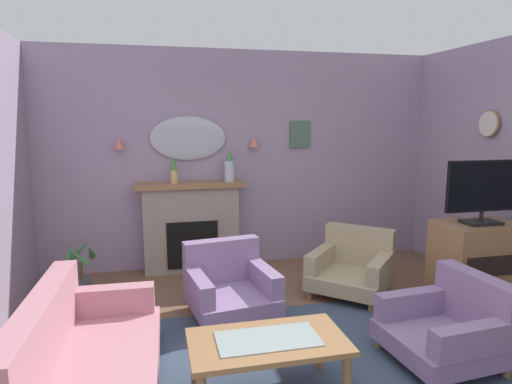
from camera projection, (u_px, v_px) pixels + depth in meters
wall_back at (243, 159)px, 5.90m from camera, size 6.21×0.10×2.84m
patterned_rug at (315, 372)px, 3.43m from camera, size 3.20×2.40×0.01m
fireplace at (191, 228)px, 5.66m from camera, size 1.36×0.36×1.16m
mantel_vase_centre at (174, 169)px, 5.46m from camera, size 0.10×0.10×0.33m
mantel_vase_left at (229, 167)px, 5.62m from camera, size 0.13×0.13×0.43m
wall_mirror at (188, 138)px, 5.61m from camera, size 0.96×0.06×0.56m
wall_sconce_left at (119, 143)px, 5.38m from camera, size 0.14×0.14×0.14m
wall_sconce_right at (254, 142)px, 5.76m from camera, size 0.14×0.14×0.14m
wall_clock at (489, 124)px, 5.00m from camera, size 0.04×0.31×0.31m
framed_picture at (300, 134)px, 5.95m from camera, size 0.28×0.03×0.36m
coffee_table at (268, 347)px, 3.07m from camera, size 1.10×0.60×0.45m
floral_couch at (80, 357)px, 3.05m from camera, size 0.91×1.74×0.76m
armchair_beside_couch at (451, 326)px, 3.55m from camera, size 0.88×0.88×0.71m
armchair_near_fireplace at (353, 266)px, 4.99m from camera, size 1.14×1.15×0.71m
armchair_by_coffee_table at (229, 284)px, 4.43m from camera, size 0.92×0.93×0.71m
tv_cabinet at (476, 265)px, 4.57m from camera, size 0.80×0.57×0.90m
tv_flatscreen at (484, 190)px, 4.42m from camera, size 0.84×0.24×0.65m
potted_plant_small_fern at (81, 270)px, 4.91m from camera, size 0.33×0.33×0.63m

